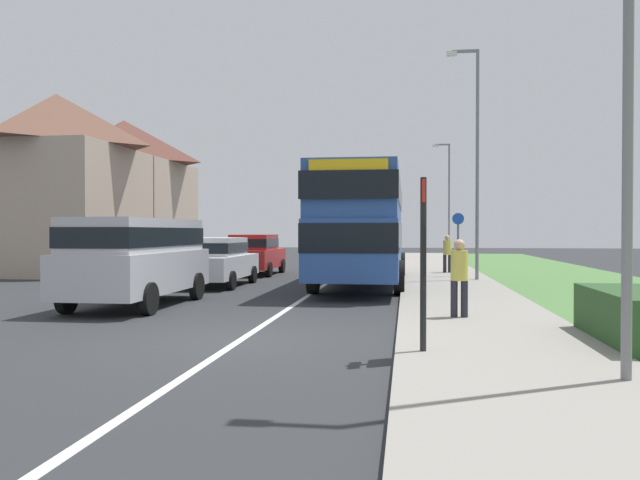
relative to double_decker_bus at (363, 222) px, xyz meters
The scene contains 15 objects.
ground_plane 11.32m from the double_decker_bus, 96.76° to the right, with size 120.00×120.00×0.00m, color #2D3033.
lane_marking_centre 3.94m from the double_decker_bus, 113.32° to the right, with size 0.14×60.00×0.01m, color silver.
pavement_near_side 6.17m from the double_decker_bus, 60.13° to the right, with size 3.20×68.00×0.12m, color gray.
roadside_hedge 12.12m from the double_decker_bus, 65.41° to the right, with size 1.10×2.95×0.90m, color #2D5128.
double_decker_bus is the anchor object (origin of this frame).
parked_van_silver 8.38m from the double_decker_bus, 127.32° to the right, with size 2.11×5.14×2.13m.
parked_car_white 5.05m from the double_decker_bus, 168.40° to the right, with size 1.91×4.48×1.62m.
parked_car_red 6.80m from the double_decker_bus, 136.48° to the left, with size 1.94×4.33×1.69m.
pedestrian_at_stop 8.94m from the double_decker_bus, 73.64° to the right, with size 0.34×0.34×1.67m.
pedestrian_walking_away 6.25m from the double_decker_bus, 59.41° to the left, with size 0.34×0.34×1.67m.
bus_stop_sign 12.32m from the double_decker_bus, 82.10° to the right, with size 0.09×0.52×2.60m.
cycle_route_sign 4.67m from the double_decker_bus, 42.70° to the left, with size 0.44×0.08×2.52m.
street_lamp_mid 4.85m from the double_decker_bus, 22.26° to the left, with size 1.14×0.20×8.23m.
street_lamp_far 21.80m from the double_decker_bus, 79.01° to the left, with size 1.14×0.20×7.60m.
house_terrace_far_side 15.44m from the double_decker_bus, 151.26° to the left, with size 6.04×12.98×7.72m.
Camera 1 is at (2.76, -10.31, 1.83)m, focal length 35.61 mm.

